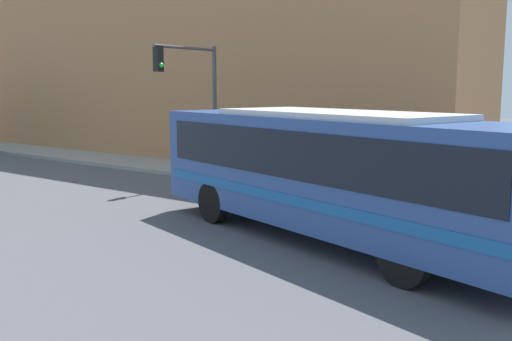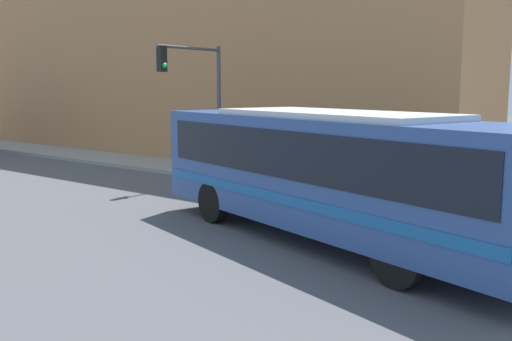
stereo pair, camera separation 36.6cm
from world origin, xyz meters
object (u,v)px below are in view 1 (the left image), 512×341
(city_bus, at_px, (334,166))
(traffic_light_pole, at_px, (195,87))
(fire_hydrant, at_px, (325,178))
(pedestrian_near_corner, at_px, (279,154))
(parking_meter, at_px, (255,154))

(city_bus, bearing_deg, traffic_light_pole, 77.86)
(fire_hydrant, xyz_separation_m, pedestrian_near_corner, (0.85, 2.54, 0.56))
(parking_meter, bearing_deg, pedestrian_near_corner, -31.67)
(city_bus, bearing_deg, pedestrian_near_corner, 58.75)
(city_bus, height_order, traffic_light_pole, traffic_light_pole)
(parking_meter, xyz_separation_m, pedestrian_near_corner, (0.85, -0.52, -0.04))
(fire_hydrant, height_order, parking_meter, parking_meter)
(traffic_light_pole, relative_size, pedestrian_near_corner, 2.86)
(parking_meter, distance_m, pedestrian_near_corner, 1.00)
(city_bus, distance_m, fire_hydrant, 6.65)
(fire_hydrant, distance_m, pedestrian_near_corner, 2.74)
(city_bus, distance_m, pedestrian_near_corner, 8.78)
(traffic_light_pole, distance_m, parking_meter, 3.44)
(city_bus, bearing_deg, fire_hydrant, 47.40)
(traffic_light_pole, xyz_separation_m, parking_meter, (1.00, -2.09, -2.54))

